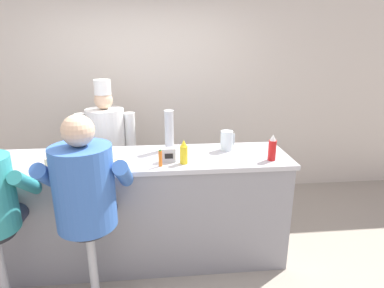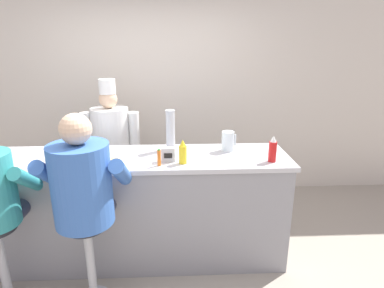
# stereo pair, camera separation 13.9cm
# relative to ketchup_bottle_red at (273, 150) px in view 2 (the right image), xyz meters

# --- Properties ---
(ground_plane) EXTENTS (20.00, 20.00, 0.00)m
(ground_plane) POSITION_rel_ketchup_bottle_red_xyz_m (-1.17, -0.16, -1.13)
(ground_plane) COLOR #9E9384
(wall_back) EXTENTS (10.00, 0.06, 2.70)m
(wall_back) POSITION_rel_ketchup_bottle_red_xyz_m (-1.17, 1.68, 0.22)
(wall_back) COLOR beige
(wall_back) RESTS_ON ground_plane
(diner_counter) EXTENTS (2.74, 0.68, 1.03)m
(diner_counter) POSITION_rel_ketchup_bottle_red_xyz_m (-1.17, 0.18, -0.62)
(diner_counter) COLOR gray
(diner_counter) RESTS_ON ground_plane
(ketchup_bottle_red) EXTENTS (0.07, 0.07, 0.23)m
(ketchup_bottle_red) POSITION_rel_ketchup_bottle_red_xyz_m (0.00, 0.00, 0.00)
(ketchup_bottle_red) COLOR red
(ketchup_bottle_red) RESTS_ON diner_counter
(mustard_bottle_yellow) EXTENTS (0.07, 0.07, 0.21)m
(mustard_bottle_yellow) POSITION_rel_ketchup_bottle_red_xyz_m (-0.76, -0.01, -0.01)
(mustard_bottle_yellow) COLOR yellow
(mustard_bottle_yellow) RESTS_ON diner_counter
(hot_sauce_bottle_orange) EXTENTS (0.03, 0.03, 0.14)m
(hot_sauce_bottle_orange) POSITION_rel_ketchup_bottle_red_xyz_m (-0.95, -0.05, -0.04)
(hot_sauce_bottle_orange) COLOR orange
(hot_sauce_bottle_orange) RESTS_ON diner_counter
(water_pitcher_clear) EXTENTS (0.13, 0.12, 0.18)m
(water_pitcher_clear) POSITION_rel_ketchup_bottle_red_xyz_m (-0.33, 0.31, -0.01)
(water_pitcher_clear) COLOR silver
(water_pitcher_clear) RESTS_ON diner_counter
(breakfast_plate) EXTENTS (0.26, 0.26, 0.05)m
(breakfast_plate) POSITION_rel_ketchup_bottle_red_xyz_m (-1.35, 0.03, -0.09)
(breakfast_plate) COLOR white
(breakfast_plate) RESTS_ON diner_counter
(cereal_bowl) EXTENTS (0.17, 0.17, 0.05)m
(cereal_bowl) POSITION_rel_ketchup_bottle_red_xyz_m (-1.79, 0.23, -0.08)
(cereal_bowl) COLOR #B24C47
(cereal_bowl) RESTS_ON diner_counter
(coffee_mug_tan) EXTENTS (0.13, 0.09, 0.08)m
(coffee_mug_tan) POSITION_rel_ketchup_bottle_red_xyz_m (-1.84, 0.02, -0.07)
(coffee_mug_tan) COLOR beige
(coffee_mug_tan) RESTS_ON diner_counter
(cup_stack_steel) EXTENTS (0.09, 0.09, 0.38)m
(cup_stack_steel) POSITION_rel_ketchup_bottle_red_xyz_m (-0.87, 0.38, 0.08)
(cup_stack_steel) COLOR #B7BABF
(cup_stack_steel) RESTS_ON diner_counter
(napkin_dispenser_chrome) EXTENTS (0.12, 0.07, 0.12)m
(napkin_dispenser_chrome) POSITION_rel_ketchup_bottle_red_xyz_m (-0.88, 0.05, -0.05)
(napkin_dispenser_chrome) COLOR silver
(napkin_dispenser_chrome) RESTS_ON diner_counter
(diner_seated_blue) EXTENTS (0.65, 0.64, 1.54)m
(diner_seated_blue) POSITION_rel_ketchup_bottle_red_xyz_m (-1.50, -0.34, -0.15)
(diner_seated_blue) COLOR #B2B5BA
(diner_seated_blue) RESTS_ON ground_plane
(cook_in_whites_near) EXTENTS (0.64, 0.41, 1.63)m
(cook_in_whites_near) POSITION_rel_ketchup_bottle_red_xyz_m (-1.54, 0.93, -0.24)
(cook_in_whites_near) COLOR #232328
(cook_in_whites_near) RESTS_ON ground_plane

